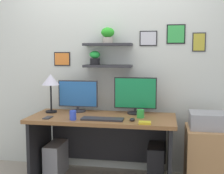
% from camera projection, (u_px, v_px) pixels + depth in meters
% --- Properties ---
extents(back_wall_assembly, '(4.40, 0.24, 2.70)m').
position_uv_depth(back_wall_assembly, '(110.00, 60.00, 3.63)').
color(back_wall_assembly, silver).
rests_on(back_wall_assembly, ground).
extents(desk, '(1.60, 0.68, 0.75)m').
position_uv_depth(desk, '(103.00, 134.00, 3.35)').
color(desk, brown).
rests_on(desk, ground).
extents(monitor_left, '(0.48, 0.18, 0.37)m').
position_uv_depth(monitor_left, '(78.00, 96.00, 3.53)').
color(monitor_left, '#2D2D33').
rests_on(monitor_left, desk).
extents(monitor_right, '(0.49, 0.18, 0.42)m').
position_uv_depth(monitor_right, '(135.00, 95.00, 3.40)').
color(monitor_right, black).
rests_on(monitor_right, desk).
extents(keyboard, '(0.44, 0.14, 0.02)m').
position_uv_depth(keyboard, '(102.00, 119.00, 3.10)').
color(keyboard, '#2D2D33').
rests_on(keyboard, desk).
extents(computer_mouse, '(0.06, 0.09, 0.03)m').
position_uv_depth(computer_mouse, '(132.00, 120.00, 3.05)').
color(computer_mouse, black).
rests_on(computer_mouse, desk).
extents(desk_lamp, '(0.20, 0.20, 0.45)m').
position_uv_depth(desk_lamp, '(51.00, 82.00, 3.46)').
color(desk_lamp, black).
rests_on(desk_lamp, desk).
extents(cell_phone, '(0.07, 0.14, 0.01)m').
position_uv_depth(cell_phone, '(48.00, 118.00, 3.19)').
color(cell_phone, '#2D2D33').
rests_on(cell_phone, desk).
extents(coffee_mug, '(0.08, 0.08, 0.09)m').
position_uv_depth(coffee_mug, '(141.00, 114.00, 3.19)').
color(coffee_mug, green).
rests_on(coffee_mug, desk).
extents(pen_cup, '(0.07, 0.07, 0.10)m').
position_uv_depth(pen_cup, '(73.00, 115.00, 3.09)').
color(pen_cup, blue).
rests_on(pen_cup, desk).
extents(scissors_tray, '(0.12, 0.08, 0.02)m').
position_uv_depth(scissors_tray, '(145.00, 123.00, 2.92)').
color(scissors_tray, yellow).
rests_on(scissors_tray, desk).
extents(drawer_cabinet, '(0.44, 0.50, 0.65)m').
position_uv_depth(drawer_cabinet, '(206.00, 157.00, 3.20)').
color(drawer_cabinet, tan).
rests_on(drawer_cabinet, ground).
extents(printer, '(0.38, 0.34, 0.17)m').
position_uv_depth(printer, '(208.00, 120.00, 3.16)').
color(printer, '#9E9EA3').
rests_on(printer, drawer_cabinet).
extents(computer_tower_left, '(0.18, 0.40, 0.38)m').
position_uv_depth(computer_tower_left, '(56.00, 159.00, 3.54)').
color(computer_tower_left, '#99999E').
rests_on(computer_tower_left, ground).
extents(computer_tower_right, '(0.18, 0.40, 0.42)m').
position_uv_depth(computer_tower_right, '(156.00, 163.00, 3.34)').
color(computer_tower_right, black).
rests_on(computer_tower_right, ground).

